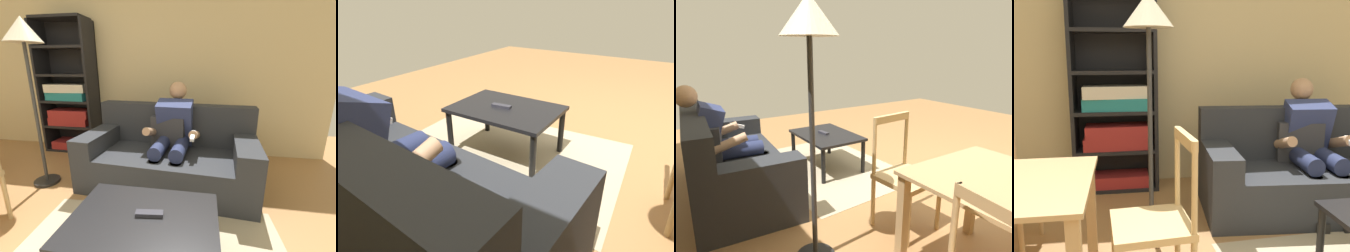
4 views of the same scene
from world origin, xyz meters
The scene contains 6 objects.
ground_plane centered at (0.00, 0.00, 0.00)m, with size 8.42×8.42×0.00m, color #9E7042.
couch centered at (1.09, 2.06, 0.32)m, with size 1.94×1.03×0.88m.
person_lounging centered at (1.13, 2.10, 0.58)m, with size 0.62×0.97×1.14m.
coffee_table centered at (1.12, 0.87, 0.38)m, with size 0.89×0.63×0.44m.
tv_remote centered at (1.15, 0.89, 0.45)m, with size 0.05×0.17×0.02m, color #2D2D38.
area_rug centered at (1.12, 0.87, 0.00)m, with size 2.00×1.40×0.01m, color tan.
Camera 2 is at (-0.05, 2.72, 1.29)m, focal length 29.67 mm.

